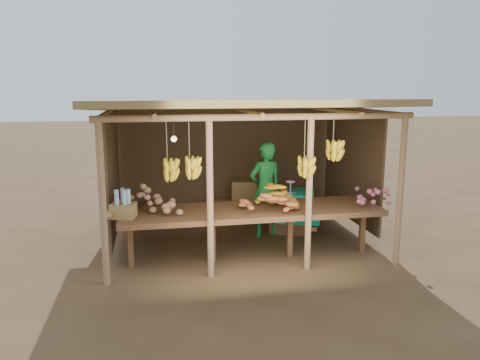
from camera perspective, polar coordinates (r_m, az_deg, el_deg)
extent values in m
plane|color=brown|center=(8.16, 0.00, -7.25)|extent=(60.00, 60.00, 0.00)
cylinder|color=#9D7651|center=(6.31, -16.41, -2.90)|extent=(0.09, 0.09, 2.20)
cylinder|color=#9D7651|center=(7.21, 18.98, -1.29)|extent=(0.09, 0.09, 2.20)
cylinder|color=#9D7651|center=(9.24, -14.72, 1.62)|extent=(0.09, 0.09, 2.20)
cylinder|color=#9D7651|center=(9.88, 10.38, 2.42)|extent=(0.09, 0.09, 2.20)
cylinder|color=#9D7651|center=(6.32, -3.67, -2.42)|extent=(0.09, 0.09, 2.20)
cylinder|color=#9D7651|center=(6.64, 8.42, -1.85)|extent=(0.09, 0.09, 2.20)
cylinder|color=#9D7651|center=(6.28, 2.61, 7.67)|extent=(4.40, 0.09, 0.09)
cylinder|color=#9D7651|center=(9.22, -1.78, 8.85)|extent=(4.40, 0.09, 0.09)
cube|color=olive|center=(7.74, 0.00, 9.04)|extent=(4.70, 3.50, 0.28)
cube|color=#4E3A24|center=(9.29, -1.73, 2.73)|extent=(4.20, 0.04, 1.98)
cube|color=#4E3A24|center=(7.94, -15.19, 0.85)|extent=(0.04, 2.40, 1.98)
cube|color=#4E3A24|center=(8.67, 13.38, 1.80)|extent=(0.04, 2.40, 1.98)
cube|color=brown|center=(7.05, 1.46, -3.81)|extent=(3.90, 1.05, 0.08)
cube|color=brown|center=(7.02, -13.20, -7.59)|extent=(0.08, 0.08, 0.72)
cube|color=brown|center=(7.06, -3.35, -7.18)|extent=(0.08, 0.08, 0.72)
cube|color=brown|center=(7.31, 6.08, -6.58)|extent=(0.08, 0.08, 0.72)
cube|color=brown|center=(7.73, 14.67, -5.89)|extent=(0.08, 0.08, 0.72)
cylinder|color=navy|center=(7.01, -14.16, -3.34)|extent=(0.38, 0.38, 0.13)
cube|color=olive|center=(6.72, -14.03, -3.63)|extent=(0.38, 0.33, 0.21)
imported|color=#1B7A32|center=(8.17, 3.11, -1.14)|extent=(0.69, 0.54, 1.67)
cube|color=brown|center=(8.60, 6.24, -3.98)|extent=(0.90, 0.84, 0.67)
cube|color=#0D9682|center=(8.51, 6.30, -1.57)|extent=(1.00, 0.94, 0.07)
cube|color=olive|center=(9.28, 0.59, -3.56)|extent=(0.58, 0.52, 0.39)
cube|color=olive|center=(9.19, 0.59, -1.23)|extent=(0.58, 0.52, 0.39)
cube|color=olive|center=(9.20, -2.68, -3.72)|extent=(0.58, 0.52, 0.39)
ellipsoid|color=#4E3A24|center=(9.02, -13.59, -4.11)|extent=(0.42, 0.42, 0.57)
ellipsoid|color=#4E3A24|center=(9.00, -11.14, -4.02)|extent=(0.42, 0.42, 0.57)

